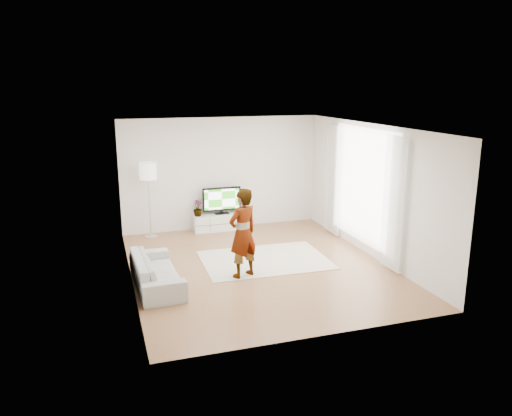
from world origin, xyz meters
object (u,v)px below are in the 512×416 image
object	(u,v)px
television	(222,200)
player	(243,233)
rug	(265,260)
sofa	(156,271)
floor_lamp	(148,174)
media_console	(222,222)

from	to	relation	value
television	player	xyz separation A→B (m)	(-0.39, -3.22, 0.09)
television	rug	size ratio (longest dim) A/B	0.38
television	sofa	xyz separation A→B (m)	(-2.02, -3.15, -0.49)
player	floor_lamp	xyz separation A→B (m)	(-1.39, 3.12, 0.66)
television	player	size ratio (longest dim) A/B	0.57
player	floor_lamp	world-z (taller)	floor_lamp
rug	player	distance (m)	1.33
sofa	media_console	bearing A→B (deg)	-35.26
player	floor_lamp	distance (m)	3.48
television	floor_lamp	bearing A→B (deg)	-177.03
player	television	bearing A→B (deg)	-120.57
rug	floor_lamp	xyz separation A→B (m)	(-2.08, 2.39, 1.52)
television	rug	bearing A→B (deg)	-83.19
player	sofa	bearing A→B (deg)	-26.04
rug	floor_lamp	bearing A→B (deg)	131.10
rug	player	bearing A→B (deg)	-133.14
rug	sofa	world-z (taller)	sofa
sofa	rug	bearing A→B (deg)	-76.25
rug	player	size ratio (longest dim) A/B	1.51
sofa	floor_lamp	world-z (taller)	floor_lamp
sofa	floor_lamp	xyz separation A→B (m)	(0.24, 3.05, 1.25)
media_console	floor_lamp	size ratio (longest dim) A/B	0.81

